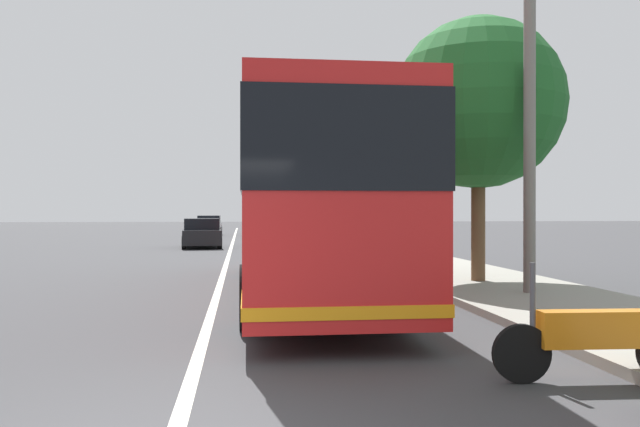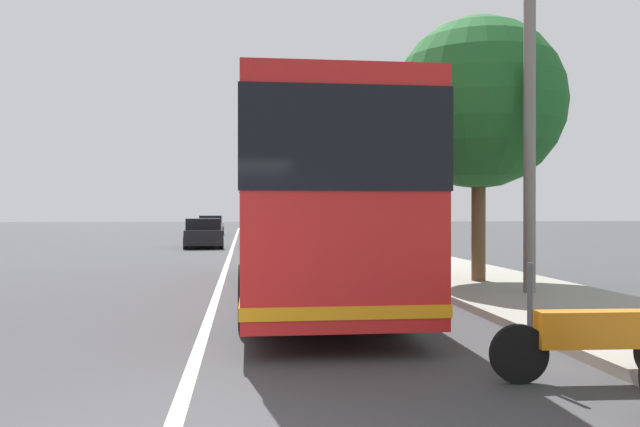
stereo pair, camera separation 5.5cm
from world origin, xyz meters
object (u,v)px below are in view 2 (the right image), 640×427
(motorcycle_angled, at_px, (591,337))
(car_side_street, at_px, (211,226))
(coach_bus, at_px, (302,198))
(car_ahead_same_lane, at_px, (203,234))
(roadside_tree_mid_block, at_px, (479,104))
(utility_pole, at_px, (530,101))
(car_behind_bus, at_px, (267,226))

(motorcycle_angled, distance_m, car_side_street, 42.71)
(coach_bus, distance_m, car_ahead_same_lane, 18.82)
(car_side_street, bearing_deg, motorcycle_angled, 8.51)
(motorcycle_angled, relative_size, car_ahead_same_lane, 0.54)
(roadside_tree_mid_block, distance_m, utility_pole, 2.28)
(car_behind_bus, relative_size, utility_pole, 0.50)
(utility_pole, bearing_deg, roadside_tree_mid_block, 5.65)
(roadside_tree_mid_block, relative_size, utility_pole, 0.79)
(coach_bus, bearing_deg, car_behind_bus, -0.46)
(utility_pole, bearing_deg, car_behind_bus, 6.45)
(coach_bus, height_order, car_side_street, coach_bus)
(car_side_street, bearing_deg, car_ahead_same_lane, 1.87)
(motorcycle_angled, distance_m, car_ahead_same_lane, 26.42)
(coach_bus, relative_size, utility_pole, 1.54)
(motorcycle_angled, bearing_deg, roadside_tree_mid_block, -99.99)
(coach_bus, relative_size, car_ahead_same_lane, 3.11)
(motorcycle_angled, distance_m, utility_pole, 7.38)
(car_behind_bus, bearing_deg, car_ahead_same_lane, 167.12)
(coach_bus, bearing_deg, utility_pole, -105.10)
(car_ahead_same_lane, relative_size, roadside_tree_mid_block, 0.63)
(car_ahead_same_lane, bearing_deg, car_side_street, 177.42)
(motorcycle_angled, bearing_deg, car_behind_bus, -84.13)
(motorcycle_angled, height_order, roadside_tree_mid_block, roadside_tree_mid_block)
(roadside_tree_mid_block, height_order, utility_pole, utility_pole)
(car_ahead_same_lane, distance_m, car_side_street, 16.47)
(coach_bus, bearing_deg, car_side_street, 6.54)
(car_side_street, xyz_separation_m, utility_pole, (-36.20, -8.33, 3.36))
(car_ahead_same_lane, bearing_deg, car_behind_bus, 162.48)
(car_side_street, relative_size, utility_pole, 0.51)
(utility_pole, bearing_deg, car_side_street, 12.95)
(motorcycle_angled, bearing_deg, utility_pole, -106.53)
(motorcycle_angled, xyz_separation_m, car_ahead_same_lane, (25.80, 5.67, 0.22))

